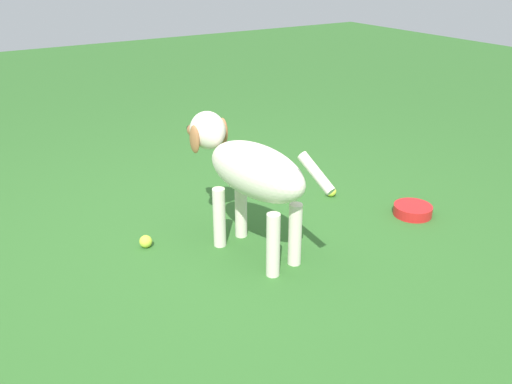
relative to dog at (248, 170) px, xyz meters
The scene contains 6 objects.
ground 0.48m from the dog, ahead, with size 14.00×14.00×0.00m, color #2D6026.
dog is the anchor object (origin of this frame).
tennis_ball_0 0.67m from the dog, 34.90° to the right, with size 0.07×0.07×0.07m, color #C0DA3B.
tennis_ball_1 0.92m from the dog, 159.85° to the right, with size 0.07×0.07×0.07m, color #D0E33E.
tennis_ball_2 0.91m from the dog, 136.13° to the right, with size 0.07×0.07×0.07m, color #D5DC38.
water_bowl 1.11m from the dog, behind, with size 0.22×0.22×0.06m, color red.
Camera 1 is at (1.05, 2.02, 1.41)m, focal length 37.78 mm.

